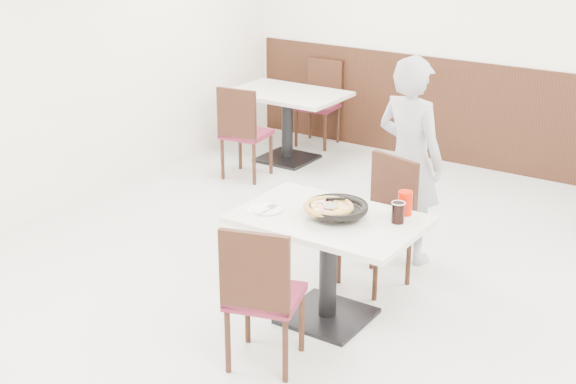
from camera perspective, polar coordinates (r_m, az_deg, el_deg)
The scene contains 20 objects.
floor at distance 5.67m, azimuth 2.88°, elevation -8.25°, with size 7.00×7.00×0.00m, color beige.
wall_back at distance 8.28m, azimuth 15.81°, elevation 10.65°, with size 6.00×0.04×2.80m, color silver.
wall_left at distance 7.10m, azimuth -18.41°, elevation 8.79°, with size 0.04×7.00×2.80m, color silver.
wainscot_back at distance 8.45m, azimuth 15.21°, elevation 4.97°, with size 5.90×0.03×1.10m, color black.
main_table at distance 5.38m, azimuth 2.87°, elevation -5.45°, with size 1.20×0.80×0.75m, color beige, non-canonical shape.
chair_near at distance 4.86m, azimuth -1.64°, elevation -7.18°, with size 0.42×0.42×0.95m, color black, non-canonical shape.
chair_far at distance 5.83m, azimuth 6.21°, elevation -2.32°, with size 0.42×0.42×0.95m, color black, non-canonical shape.
trivet at distance 5.22m, azimuth 3.09°, elevation -1.56°, with size 0.13×0.13×0.04m, color black.
pizza_pan at distance 5.21m, azimuth 3.48°, elevation -1.35°, with size 0.33×0.33×0.01m, color black.
pizza at distance 5.18m, azimuth 2.88°, elevation -1.24°, with size 0.30×0.30×0.02m, color tan.
pizza_server at distance 5.15m, azimuth 3.08°, elevation -0.99°, with size 0.08×0.10×0.00m, color white.
napkin at distance 5.33m, azimuth -2.12°, elevation -1.25°, with size 0.14×0.14×0.00m, color white.
side_plate at distance 5.31m, azimuth -1.49°, elevation -1.24°, with size 0.20×0.20×0.01m, color white.
fork at distance 5.27m, azimuth -1.44°, elevation -1.32°, with size 0.01×0.16×0.00m, color white.
cola_glass at distance 5.15m, azimuth 7.83°, elevation -1.50°, with size 0.08×0.08×0.13m, color black.
red_cup at distance 5.28m, azimuth 8.32°, elevation -0.78°, with size 0.10×0.10×0.16m, color #BF1400.
diner_person at distance 6.19m, azimuth 8.64°, elevation 2.26°, with size 0.59×0.39×1.62m, color #A5A5AA.
bg_table_left at distance 8.56m, azimuth -0.05°, elevation 4.70°, with size 1.20×0.80×0.75m, color beige, non-canonical shape.
bg_chair_left_near at distance 8.03m, azimuth -2.97°, elevation 4.31°, with size 0.42×0.42×0.95m, color black, non-canonical shape.
bg_chair_left_far at distance 9.08m, azimuth 2.12°, elevation 6.27°, with size 0.42×0.42×0.95m, color black, non-canonical shape.
Camera 1 is at (2.50, -4.28, 2.75)m, focal length 50.00 mm.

